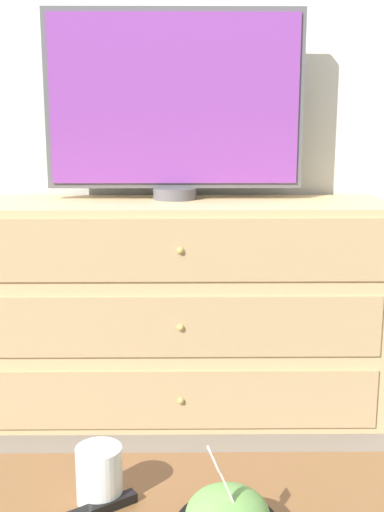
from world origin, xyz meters
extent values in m
plane|color=#70665B|center=(0.00, 0.00, 0.00)|extent=(12.00, 12.00, 0.00)
cube|color=silver|center=(0.00, 0.03, 1.30)|extent=(12.00, 0.05, 2.60)
cube|color=tan|center=(-0.06, -0.24, 0.41)|extent=(1.53, 0.43, 0.82)
cube|color=tan|center=(-0.06, -0.46, 0.14)|extent=(1.41, 0.01, 0.22)
sphere|color=tan|center=(-0.06, -0.47, 0.14)|extent=(0.02, 0.02, 0.02)
cube|color=tan|center=(-0.06, -0.46, 0.41)|extent=(1.41, 0.01, 0.22)
sphere|color=tan|center=(-0.06, -0.47, 0.41)|extent=(0.02, 0.02, 0.02)
cube|color=tan|center=(-0.06, -0.46, 0.68)|extent=(1.41, 0.01, 0.22)
sphere|color=tan|center=(-0.06, -0.47, 0.68)|extent=(0.02, 0.02, 0.02)
cylinder|color=#515156|center=(-0.08, -0.16, 0.84)|extent=(0.16, 0.16, 0.04)
cube|color=#515156|center=(-0.08, -0.15, 1.19)|extent=(0.95, 0.04, 0.65)
cube|color=#7A3893|center=(-0.08, -0.18, 1.19)|extent=(0.91, 0.01, 0.61)
cube|color=white|center=(0.03, -1.67, 0.53)|extent=(0.06, 0.02, 0.14)
cube|color=white|center=(0.00, -1.68, 0.60)|extent=(0.02, 0.03, 0.03)
cylinder|color=#9E6638|center=(-0.20, -1.54, 0.47)|extent=(0.08, 0.08, 0.06)
cylinder|color=white|center=(-0.20, -1.54, 0.49)|extent=(0.08, 0.08, 0.10)
cube|color=black|center=(-0.20, -1.58, 0.45)|extent=(0.13, 0.10, 0.02)
camera|label=1|loc=(-0.04, -2.59, 1.12)|focal=45.00mm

